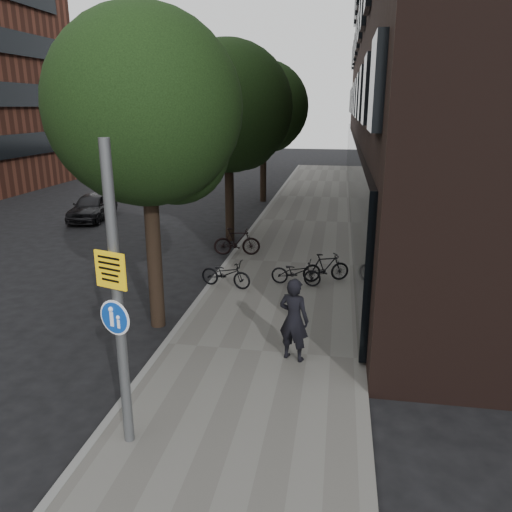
% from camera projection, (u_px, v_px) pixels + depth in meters
% --- Properties ---
extents(ground, '(120.00, 120.00, 0.00)m').
position_uv_depth(ground, '(215.00, 452.00, 8.00)').
color(ground, black).
rests_on(ground, ground).
extents(sidewalk, '(4.50, 60.00, 0.12)m').
position_uv_depth(sidewalk, '(291.00, 264.00, 17.39)').
color(sidewalk, '#605E59').
rests_on(sidewalk, ground).
extents(curb_edge, '(0.15, 60.00, 0.13)m').
position_uv_depth(curb_edge, '(229.00, 260.00, 17.74)').
color(curb_edge, slate).
rests_on(curb_edge, ground).
extents(building_right_dark_brick, '(12.00, 40.00, 18.00)m').
position_uv_depth(building_right_dark_brick, '(484.00, 29.00, 24.84)').
color(building_right_dark_brick, black).
rests_on(building_right_dark_brick, ground).
extents(street_tree_near, '(4.40, 4.40, 7.50)m').
position_uv_depth(street_tree_near, '(151.00, 116.00, 11.31)').
color(street_tree_near, black).
rests_on(street_tree_near, ground).
extents(street_tree_mid, '(5.00, 5.00, 7.80)m').
position_uv_depth(street_tree_mid, '(231.00, 112.00, 19.34)').
color(street_tree_mid, black).
rests_on(street_tree_mid, ground).
extents(street_tree_far, '(5.00, 5.00, 7.80)m').
position_uv_depth(street_tree_far, '(265.00, 110.00, 27.84)').
color(street_tree_far, black).
rests_on(street_tree_far, ground).
extents(signpost, '(0.54, 0.20, 4.81)m').
position_uv_depth(signpost, '(118.00, 301.00, 7.44)').
color(signpost, '#595B5E').
rests_on(signpost, sidewalk).
extents(pedestrian, '(0.77, 0.64, 1.83)m').
position_uv_depth(pedestrian, '(294.00, 319.00, 10.47)').
color(pedestrian, black).
rests_on(pedestrian, sidewalk).
extents(parked_bike_facade_near, '(1.57, 0.69, 0.80)m').
position_uv_depth(parked_bike_facade_near, '(296.00, 272.00, 15.06)').
color(parked_bike_facade_near, black).
rests_on(parked_bike_facade_near, sidewalk).
extents(parked_bike_facade_far, '(1.53, 0.92, 0.89)m').
position_uv_depth(parked_bike_facade_far, '(326.00, 267.00, 15.37)').
color(parked_bike_facade_far, black).
rests_on(parked_bike_facade_far, sidewalk).
extents(parked_bike_curb_near, '(1.68, 0.89, 0.84)m').
position_uv_depth(parked_bike_curb_near, '(226.00, 274.00, 14.88)').
color(parked_bike_curb_near, black).
rests_on(parked_bike_curb_near, sidewalk).
extents(parked_bike_curb_far, '(1.74, 0.77, 1.01)m').
position_uv_depth(parked_bike_curb_far, '(237.00, 242.00, 18.07)').
color(parked_bike_curb_far, black).
rests_on(parked_bike_curb_far, sidewalk).
extents(parked_car_near, '(1.95, 3.93, 1.29)m').
position_uv_depth(parked_car_near, '(92.00, 206.00, 24.31)').
color(parked_car_near, black).
rests_on(parked_car_near, ground).
extents(parked_car_mid, '(1.70, 3.67, 1.16)m').
position_uv_depth(parked_car_mid, '(151.00, 185.00, 31.47)').
color(parked_car_mid, '#5B221A').
rests_on(parked_car_mid, ground).
extents(parked_car_far, '(1.99, 4.41, 1.26)m').
position_uv_depth(parked_car_far, '(185.00, 175.00, 35.49)').
color(parked_car_far, '#1C2532').
rests_on(parked_car_far, ground).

